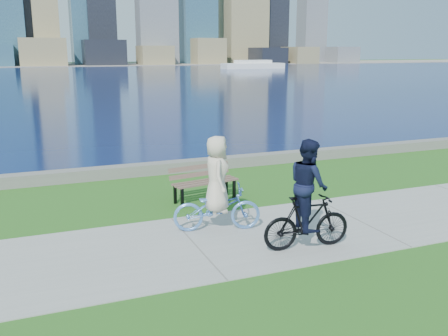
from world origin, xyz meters
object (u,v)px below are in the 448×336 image
(park_bench, at_px, (203,179))
(cyclist_woman, at_px, (217,196))
(bollard_lamp, at_px, (220,186))
(cyclist_man, at_px, (308,203))

(park_bench, distance_m, cyclist_woman, 2.35)
(cyclist_woman, bearing_deg, park_bench, 2.05)
(bollard_lamp, xyz_separation_m, cyclist_man, (0.72, -2.86, 0.30))
(park_bench, relative_size, bollard_lamp, 1.62)
(bollard_lamp, relative_size, cyclist_woman, 0.55)
(cyclist_woman, bearing_deg, bollard_lamp, -10.17)
(cyclist_man, bearing_deg, cyclist_woman, 43.63)
(park_bench, xyz_separation_m, cyclist_woman, (-0.49, -2.29, 0.24))
(park_bench, height_order, cyclist_woman, cyclist_woman)
(bollard_lamp, distance_m, cyclist_woman, 1.36)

